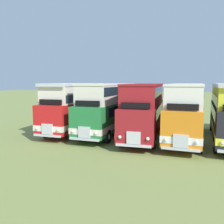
{
  "coord_description": "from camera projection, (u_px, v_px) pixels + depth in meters",
  "views": [
    {
      "loc": [
        -1.43,
        -20.11,
        4.63
      ],
      "look_at": [
        -8.09,
        0.31,
        1.92
      ],
      "focal_mm": 38.2,
      "sensor_mm": 36.0,
      "label": 1
    }
  ],
  "objects": [
    {
      "name": "ground_plane",
      "position": [
        206.0,
        140.0,
        19.1
      ],
      "size": [
        200.0,
        200.0,
        0.0
      ],
      "primitive_type": "plane",
      "color": "olive"
    },
    {
      "name": "bus_third_in_row",
      "position": [
        144.0,
        108.0,
        20.1
      ],
      "size": [
        3.11,
        10.64,
        4.49
      ],
      "color": "maroon",
      "rests_on": "ground"
    },
    {
      "name": "bus_fourth_in_row",
      "position": [
        186.0,
        109.0,
        19.24
      ],
      "size": [
        2.86,
        10.83,
        4.49
      ],
      "color": "orange",
      "rests_on": "ground"
    },
    {
      "name": "bus_first_in_row",
      "position": [
        75.0,
        106.0,
        22.53
      ],
      "size": [
        2.77,
        9.85,
        4.52
      ],
      "color": "red",
      "rests_on": "ground"
    },
    {
      "name": "bus_second_in_row",
      "position": [
        109.0,
        106.0,
        21.59
      ],
      "size": [
        2.73,
        10.4,
        4.49
      ],
      "color": "#237538",
      "rests_on": "ground"
    }
  ]
}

